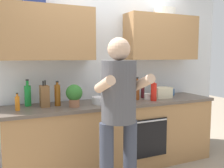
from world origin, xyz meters
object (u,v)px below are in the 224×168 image
object	(u,v)px
person_standing	(119,108)
bottle_vinegar	(137,90)
cup_coffee	(147,96)
grocery_bag_rice	(162,92)
mixing_bowl	(101,100)
knife_block	(45,96)
bottle_juice	(17,103)
bottle_syrup	(57,95)
bottle_wine	(143,90)
bottle_oil	(121,93)
bottle_water	(113,95)
bottle_hotsauce	(154,92)
potted_herb	(74,94)
cup_tea	(172,92)
bottle_soda	(28,95)

from	to	relation	value
person_standing	bottle_vinegar	xyz separation A→B (m)	(0.67, 0.80, 0.04)
cup_coffee	grocery_bag_rice	world-z (taller)	grocery_bag_rice
mixing_bowl	knife_block	size ratio (longest dim) A/B	0.75
person_standing	bottle_juice	world-z (taller)	person_standing
bottle_syrup	bottle_wine	xyz separation A→B (m)	(1.25, 0.08, -0.03)
person_standing	bottle_wine	bearing A→B (deg)	47.73
bottle_oil	knife_block	xyz separation A→B (m)	(-0.97, 0.09, 0.01)
bottle_water	bottle_hotsauce	distance (m)	0.55
bottle_juice	potted_herb	bearing A→B (deg)	-5.77
bottle_vinegar	cup_tea	distance (m)	0.70
bottle_oil	cup_coffee	world-z (taller)	bottle_oil
bottle_vinegar	cup_tea	xyz separation A→B (m)	(0.69, 0.12, -0.08)
potted_herb	bottle_wine	bearing A→B (deg)	11.92
cup_tea	grocery_bag_rice	size ratio (longest dim) A/B	0.41
bottle_juice	potted_herb	size ratio (longest dim) A/B	0.74
grocery_bag_rice	mixing_bowl	bearing A→B (deg)	-175.69
bottle_water	cup_coffee	xyz separation A→B (m)	(0.47, -0.11, -0.04)
bottle_wine	cup_tea	bearing A→B (deg)	1.23
cup_coffee	grocery_bag_rice	distance (m)	0.28
bottle_juice	bottle_wine	size ratio (longest dim) A/B	0.76
bottle_syrup	grocery_bag_rice	size ratio (longest dim) A/B	1.25
bottle_water	grocery_bag_rice	size ratio (longest dim) A/B	0.89
bottle_soda	mixing_bowl	bearing A→B (deg)	-15.37
bottle_soda	bottle_oil	size ratio (longest dim) A/B	1.16
person_standing	bottle_oil	size ratio (longest dim) A/B	5.99
person_standing	bottle_oil	xyz separation A→B (m)	(0.40, 0.74, 0.03)
person_standing	bottle_water	size ratio (longest dim) A/B	7.83
bottle_soda	grocery_bag_rice	size ratio (longest dim) A/B	1.34
bottle_water	bottle_juice	distance (m)	1.23
bottle_oil	cup_coffee	size ratio (longest dim) A/B	3.44
bottle_water	cup_coffee	distance (m)	0.49
person_standing	potted_herb	bearing A→B (deg)	110.45
bottle_vinegar	knife_block	size ratio (longest dim) A/B	1.00
person_standing	mixing_bowl	size ratio (longest dim) A/B	7.15
potted_herb	grocery_bag_rice	world-z (taller)	potted_herb
bottle_syrup	cup_coffee	world-z (taller)	bottle_syrup
bottle_vinegar	mixing_bowl	bearing A→B (deg)	-172.59
bottle_soda	cup_coffee	size ratio (longest dim) A/B	3.98
bottle_oil	potted_herb	size ratio (longest dim) A/B	1.04
bottle_soda	potted_herb	distance (m)	0.57
bottle_oil	bottle_syrup	bearing A→B (deg)	173.38
bottle_water	potted_herb	distance (m)	0.63
bottle_vinegar	bottle_syrup	distance (m)	1.09
cup_tea	knife_block	distance (m)	1.93
bottle_syrup	cup_tea	xyz separation A→B (m)	(1.78, 0.09, -0.08)
bottle_juice	cup_coffee	world-z (taller)	bottle_juice
bottle_soda	knife_block	size ratio (longest dim) A/B	1.03
cup_tea	cup_coffee	xyz separation A→B (m)	(-0.54, -0.15, -0.01)
bottle_juice	cup_tea	world-z (taller)	bottle_juice
cup_tea	person_standing	bearing A→B (deg)	-145.77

